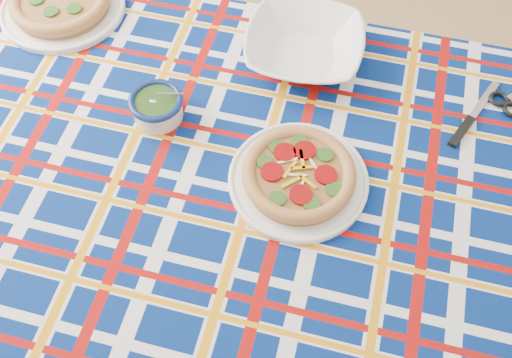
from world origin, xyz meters
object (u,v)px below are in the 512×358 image
at_px(dining_table, 226,187).
at_px(main_focaccia_plate, 299,174).
at_px(serving_bowl, 304,47).
at_px(pesto_bowl, 157,105).

bearing_deg(dining_table, main_focaccia_plate, 1.91).
bearing_deg(serving_bowl, main_focaccia_plate, -73.41).
bearing_deg(pesto_bowl, serving_bowl, 49.02).
distance_m(dining_table, pesto_bowl, 0.23).
bearing_deg(dining_table, pesto_bowl, 151.44).
height_order(dining_table, serving_bowl, serving_bowl).
relative_size(dining_table, serving_bowl, 6.10).
height_order(main_focaccia_plate, serving_bowl, serving_bowl).
xyz_separation_m(main_focaccia_plate, pesto_bowl, (-0.34, 0.05, 0.01)).
height_order(main_focaccia_plate, pesto_bowl, pesto_bowl).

